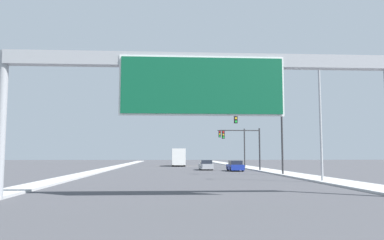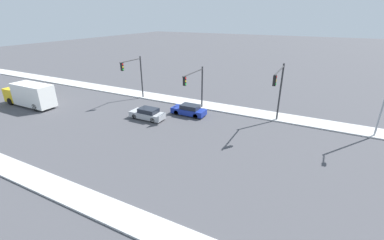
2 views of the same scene
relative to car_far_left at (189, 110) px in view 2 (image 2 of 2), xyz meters
name	(u,v)px [view 2 (image 2 of 2)]	position (x,y,z in m)	size (l,w,h in m)	color
sidewalk_right	(137,94)	(4.25, 11.72, -0.59)	(3.00, 120.00, 0.15)	#B9B9B9
car_far_left	(189,110)	(0.00, 0.00, 0.00)	(1.71, 4.38, 1.39)	navy
car_near_center	(148,114)	(-3.50, 3.87, 0.00)	(1.74, 4.33, 1.40)	#A5A8AD
truck_box_primary	(30,95)	(-7.00, 21.07, 0.99)	(2.40, 8.45, 3.24)	yellow
traffic_light_near_intersection	(279,86)	(1.57, -10.28, 4.01)	(5.46, 0.32, 6.86)	#2D2D30
traffic_light_mid_block	(196,83)	(1.43, -0.28, 3.25)	(5.35, 0.32, 5.66)	#2D2D30
traffic_light_far_intersection	(135,72)	(1.87, 9.72, 3.58)	(4.41, 0.32, 6.29)	#2D2D30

